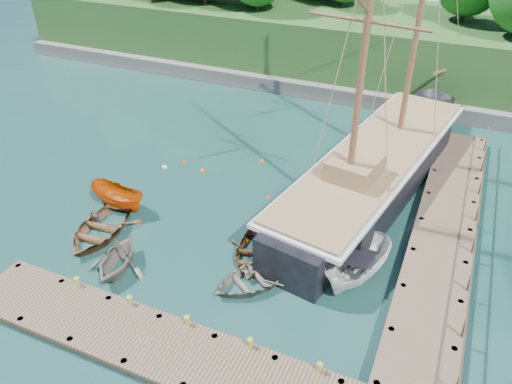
% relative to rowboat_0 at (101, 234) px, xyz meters
% --- Properties ---
extents(ground, '(160.00, 160.00, 0.00)m').
position_rel_rowboat_0_xyz_m(ground, '(6.09, 0.93, 0.00)').
color(ground, '#133730').
rests_on(ground, ground).
extents(dock_near, '(20.00, 3.20, 1.10)m').
position_rel_rowboat_0_xyz_m(dock_near, '(8.09, -5.57, 0.43)').
color(dock_near, '#433226').
rests_on(dock_near, ground).
extents(dock_east, '(3.20, 24.00, 1.10)m').
position_rel_rowboat_0_xyz_m(dock_east, '(17.59, 7.93, 0.43)').
color(dock_east, '#433226').
rests_on(dock_east, ground).
extents(bollard_0, '(0.26, 0.26, 0.45)m').
position_rel_rowboat_0_xyz_m(bollard_0, '(2.09, -4.17, 0.00)').
color(bollard_0, olive).
rests_on(bollard_0, ground).
extents(bollard_1, '(0.26, 0.26, 0.45)m').
position_rel_rowboat_0_xyz_m(bollard_1, '(5.09, -4.17, 0.00)').
color(bollard_1, olive).
rests_on(bollard_1, ground).
extents(bollard_2, '(0.26, 0.26, 0.45)m').
position_rel_rowboat_0_xyz_m(bollard_2, '(8.09, -4.17, 0.00)').
color(bollard_2, olive).
rests_on(bollard_2, ground).
extents(bollard_3, '(0.26, 0.26, 0.45)m').
position_rel_rowboat_0_xyz_m(bollard_3, '(11.09, -4.17, 0.00)').
color(bollard_3, olive).
rests_on(bollard_3, ground).
extents(bollard_4, '(0.26, 0.26, 0.45)m').
position_rel_rowboat_0_xyz_m(bollard_4, '(14.09, -4.17, 0.00)').
color(bollard_4, olive).
rests_on(bollard_4, ground).
extents(rowboat_0, '(4.08, 5.35, 1.04)m').
position_rel_rowboat_0_xyz_m(rowboat_0, '(0.00, 0.00, 0.00)').
color(rowboat_0, brown).
rests_on(rowboat_0, ground).
extents(rowboat_1, '(3.80, 4.18, 1.90)m').
position_rel_rowboat_0_xyz_m(rowboat_1, '(2.74, -2.00, 0.00)').
color(rowboat_1, slate).
rests_on(rowboat_1, ground).
extents(rowboat_2, '(3.86, 4.66, 0.83)m').
position_rel_rowboat_0_xyz_m(rowboat_2, '(8.65, 1.54, 0.00)').
color(rowboat_2, '#51341C').
rests_on(rowboat_2, ground).
extents(rowboat_3, '(5.04, 5.37, 0.90)m').
position_rel_rowboat_0_xyz_m(rowboat_3, '(9.44, -0.11, 0.00)').
color(rowboat_3, '#625D52').
rests_on(rowboat_3, ground).
extents(motorboat_orange, '(4.22, 2.13, 1.56)m').
position_rel_rowboat_0_xyz_m(motorboat_orange, '(-0.70, 2.68, 0.00)').
color(motorboat_orange, '#C64B05').
rests_on(motorboat_orange, ground).
extents(cabin_boat_white, '(3.36, 5.29, 1.91)m').
position_rel_rowboat_0_xyz_m(cabin_boat_white, '(14.05, 2.21, 0.00)').
color(cabin_boat_white, white).
rests_on(cabin_boat_white, ground).
extents(schooner, '(8.64, 27.87, 20.63)m').
position_rel_rowboat_0_xyz_m(schooner, '(12.83, 10.73, 1.14)').
color(schooner, black).
rests_on(schooner, ground).
extents(mooring_buoy_0, '(0.30, 0.30, 0.30)m').
position_rel_rowboat_0_xyz_m(mooring_buoy_0, '(-0.81, 3.81, 0.00)').
color(mooring_buoy_0, white).
rests_on(mooring_buoy_0, ground).
extents(mooring_buoy_1, '(0.36, 0.36, 0.36)m').
position_rel_rowboat_0_xyz_m(mooring_buoy_1, '(1.90, 8.36, 0.00)').
color(mooring_buoy_1, '#FA4800').
rests_on(mooring_buoy_1, ground).
extents(mooring_buoy_2, '(0.28, 0.28, 0.28)m').
position_rel_rowboat_0_xyz_m(mooring_buoy_2, '(7.24, 7.17, 0.00)').
color(mooring_buoy_2, red).
rests_on(mooring_buoy_2, ground).
extents(mooring_buoy_3, '(0.35, 0.35, 0.35)m').
position_rel_rowboat_0_xyz_m(mooring_buoy_3, '(10.34, 9.00, 0.00)').
color(mooring_buoy_3, white).
rests_on(mooring_buoy_3, ground).
extents(mooring_buoy_4, '(0.29, 0.29, 0.29)m').
position_rel_rowboat_0_xyz_m(mooring_buoy_4, '(0.21, 8.82, 0.00)').
color(mooring_buoy_4, red).
rests_on(mooring_buoy_4, ground).
extents(mooring_buoy_5, '(0.34, 0.34, 0.34)m').
position_rel_rowboat_0_xyz_m(mooring_buoy_5, '(5.07, 11.16, 0.00)').
color(mooring_buoy_5, '#D36313').
rests_on(mooring_buoy_5, ground).
extents(mooring_buoy_6, '(0.36, 0.36, 0.36)m').
position_rel_rowboat_0_xyz_m(mooring_buoy_6, '(-0.72, 7.73, 0.00)').
color(mooring_buoy_6, white).
rests_on(mooring_buoy_6, ground).
extents(mooring_buoy_7, '(0.36, 0.36, 0.36)m').
position_rel_rowboat_0_xyz_m(mooring_buoy_7, '(7.78, 2.64, 0.00)').
color(mooring_buoy_7, '#D55400').
rests_on(mooring_buoy_7, ground).
extents(headland, '(51.00, 19.31, 12.90)m').
position_rel_rowboat_0_xyz_m(headland, '(-6.79, 32.29, 5.54)').
color(headland, '#474744').
rests_on(headland, ground).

